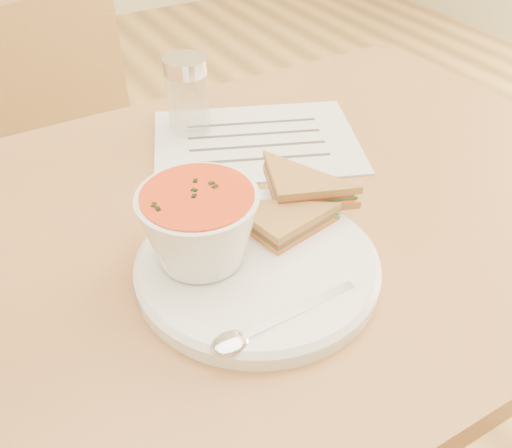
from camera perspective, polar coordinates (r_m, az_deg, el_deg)
dining_table at (r=0.99m, az=0.94°, el=-15.81°), size 1.00×0.70×0.75m
chair_far at (r=1.29m, az=-14.22°, el=1.21°), size 0.47×0.47×0.85m
plate at (r=0.62m, az=0.13°, el=-4.29°), size 0.31×0.31×0.02m
soup_bowl at (r=0.59m, az=-5.65°, el=-0.59°), size 0.16×0.16×0.09m
sandwich_half_a at (r=0.61m, az=2.21°, el=-2.63°), size 0.12×0.12×0.03m
sandwich_half_b at (r=0.65m, az=2.24°, el=1.76°), size 0.13×0.13×0.03m
spoon at (r=0.55m, az=2.45°, el=-9.47°), size 0.19×0.04×0.01m
paper_menu at (r=0.86m, az=0.01°, el=8.30°), size 0.36×0.32×0.00m
condiment_shaker at (r=0.87m, az=-6.86°, el=12.62°), size 0.06×0.06×0.12m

